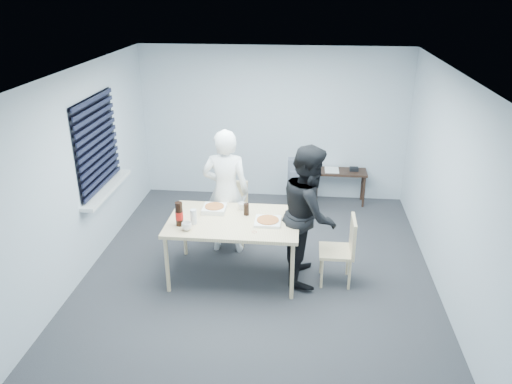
# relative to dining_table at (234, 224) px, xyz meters

# --- Properties ---
(room) EXTENTS (5.00, 5.00, 5.00)m
(room) POSITION_rel_dining_table_xyz_m (-1.89, 0.60, 0.70)
(room) COLOR #2E2E32
(room) RESTS_ON ground
(dining_table) EXTENTS (1.63, 1.03, 0.80)m
(dining_table) POSITION_rel_dining_table_xyz_m (0.00, 0.00, 0.00)
(dining_table) COLOR beige
(dining_table) RESTS_ON ground
(chair_far) EXTENTS (0.42, 0.42, 0.89)m
(chair_far) POSITION_rel_dining_table_xyz_m (-0.16, 0.97, -0.22)
(chair_far) COLOR beige
(chair_far) RESTS_ON ground
(chair_right) EXTENTS (0.42, 0.42, 0.89)m
(chair_right) POSITION_rel_dining_table_xyz_m (1.37, -0.02, -0.22)
(chair_right) COLOR beige
(chair_right) RESTS_ON ground
(person_white) EXTENTS (0.65, 0.42, 1.77)m
(person_white) POSITION_rel_dining_table_xyz_m (-0.20, 0.66, 0.15)
(person_white) COLOR white
(person_white) RESTS_ON ground
(person_black) EXTENTS (0.47, 0.86, 1.77)m
(person_black) POSITION_rel_dining_table_xyz_m (0.93, 0.08, 0.15)
(person_black) COLOR black
(person_black) RESTS_ON ground
(side_table) EXTENTS (0.87, 0.39, 0.58)m
(side_table) POSITION_rel_dining_table_xyz_m (1.47, 2.48, -0.24)
(side_table) COLOR #341C16
(side_table) RESTS_ON ground
(stool) EXTENTS (0.35, 0.35, 0.49)m
(stool) POSITION_rel_dining_table_xyz_m (0.76, 1.98, -0.36)
(stool) COLOR black
(stool) RESTS_ON ground
(backpack) EXTENTS (0.32, 0.24, 0.45)m
(backpack) POSITION_rel_dining_table_xyz_m (0.76, 1.97, -0.03)
(backpack) COLOR slate
(backpack) RESTS_ON stool
(pizza_box_a) EXTENTS (0.29, 0.29, 0.07)m
(pizza_box_a) POSITION_rel_dining_table_xyz_m (-0.28, 0.23, 0.09)
(pizza_box_a) COLOR white
(pizza_box_a) RESTS_ON dining_table
(pizza_box_b) EXTENTS (0.32, 0.32, 0.05)m
(pizza_box_b) POSITION_rel_dining_table_xyz_m (0.43, -0.04, 0.08)
(pizza_box_b) COLOR white
(pizza_box_b) RESTS_ON dining_table
(mug_a) EXTENTS (0.17, 0.17, 0.10)m
(mug_a) POSITION_rel_dining_table_xyz_m (-0.52, -0.33, 0.11)
(mug_a) COLOR white
(mug_a) RESTS_ON dining_table
(mug_b) EXTENTS (0.10, 0.10, 0.09)m
(mug_b) POSITION_rel_dining_table_xyz_m (0.06, 0.31, 0.11)
(mug_b) COLOR white
(mug_b) RESTS_ON dining_table
(cola_glass) EXTENTS (0.09, 0.09, 0.15)m
(cola_glass) POSITION_rel_dining_table_xyz_m (0.14, 0.16, 0.14)
(cola_glass) COLOR black
(cola_glass) RESTS_ON dining_table
(soda_bottle) EXTENTS (0.10, 0.10, 0.30)m
(soda_bottle) POSITION_rel_dining_table_xyz_m (-0.63, -0.21, 0.20)
(soda_bottle) COLOR black
(soda_bottle) RESTS_ON dining_table
(plastic_cups) EXTENTS (0.10, 0.10, 0.19)m
(plastic_cups) POSITION_rel_dining_table_xyz_m (-0.47, -0.15, 0.15)
(plastic_cups) COLOR silver
(plastic_cups) RESTS_ON dining_table
(rubber_band) EXTENTS (0.07, 0.07, 0.00)m
(rubber_band) POSITION_rel_dining_table_xyz_m (0.29, -0.30, 0.06)
(rubber_band) COLOR red
(rubber_band) RESTS_ON dining_table
(papers) EXTENTS (0.28, 0.35, 0.01)m
(papers) POSITION_rel_dining_table_xyz_m (1.32, 2.50, -0.15)
(papers) COLOR white
(papers) RESTS_ON side_table
(black_box) EXTENTS (0.15, 0.12, 0.06)m
(black_box) POSITION_rel_dining_table_xyz_m (1.69, 2.49, -0.13)
(black_box) COLOR black
(black_box) RESTS_ON side_table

